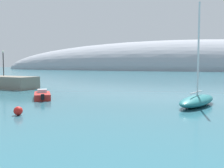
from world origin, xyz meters
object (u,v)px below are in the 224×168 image
Objects in this scene: harbor_lamp_post at (3,60)px; mooring_buoy_red at (18,111)px; sailboat_teal_mid_mooring at (197,100)px; motorboat_red_foreground at (42,96)px.

mooring_buoy_red is at bearing -41.83° from harbor_lamp_post.
sailboat_teal_mid_mooring is at bearing 39.68° from mooring_buoy_red.
motorboat_red_foreground is (-17.57, -1.85, -0.21)m from sailboat_teal_mid_mooring.
sailboat_teal_mid_mooring is 14.09× the size of mooring_buoy_red.
sailboat_teal_mid_mooring reaches higher than motorboat_red_foreground.
harbor_lamp_post is at bearing 138.17° from mooring_buoy_red.
harbor_lamp_post is (-21.37, 19.13, 4.52)m from mooring_buoy_red.
harbor_lamp_post reaches higher than motorboat_red_foreground.
sailboat_teal_mid_mooring is 2.24× the size of harbor_lamp_post.
motorboat_red_foreground is 20.14m from harbor_lamp_post.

